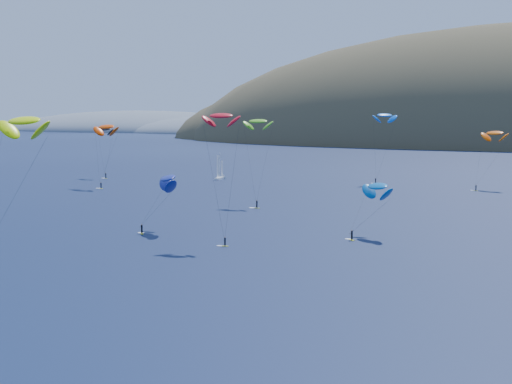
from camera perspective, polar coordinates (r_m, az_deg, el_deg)
The scene contains 11 objects.
headland at distance 934.31m, azimuth -8.02°, elevation 4.66°, with size 460.00×250.00×60.00m.
sailboat at distance 252.53m, azimuth -2.95°, elevation 1.21°, with size 8.05×6.90×9.78m.
kitesurfer_1 at distance 231.60m, azimuth -11.90°, elevation 5.12°, with size 10.36×9.37×21.82m.
kitesurfer_2 at distance 111.36m, azimuth -18.07°, elevation 5.44°, with size 9.22×11.24×24.92m.
kitesurfer_3 at distance 184.02m, azimuth 0.17°, elevation 5.66°, with size 8.30×11.19×23.48m.
kitesurfer_4 at distance 244.38m, azimuth 10.26°, elevation 6.06°, with size 8.94×9.53×25.11m.
kitesurfer_5 at distance 138.29m, azimuth 9.70°, elevation 0.46°, with size 8.97×12.14×11.93m.
kitesurfer_9 at distance 130.09m, azimuth -2.80°, elevation 6.09°, with size 7.35×7.39×24.89m.
kitesurfer_10 at distance 143.79m, azimuth -7.06°, elevation 1.11°, with size 9.21×12.06×13.07m.
kitesurfer_11 at distance 234.61m, azimuth 18.57°, elevation 4.49°, with size 9.79×15.08×19.74m.
kitesurfer_12 at distance 266.70m, azimuth -11.97°, elevation 4.94°, with size 8.41×7.89×19.71m.
Camera 1 is at (54.51, -38.88, 23.58)m, focal length 50.00 mm.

